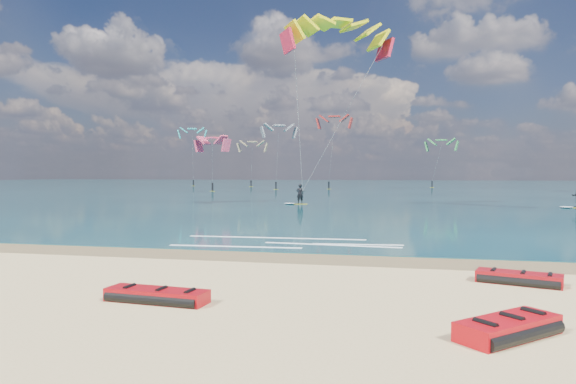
% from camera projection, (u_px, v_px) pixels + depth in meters
% --- Properties ---
extents(ground, '(320.00, 320.00, 0.00)m').
position_uv_depth(ground, '(343.00, 201.00, 55.03)').
color(ground, tan).
rests_on(ground, ground).
extents(wet_sand_strip, '(320.00, 2.40, 0.01)m').
position_uv_depth(wet_sand_strip, '(237.00, 256.00, 18.90)').
color(wet_sand_strip, brown).
rests_on(wet_sand_strip, ground).
extents(sea, '(320.00, 200.00, 0.04)m').
position_uv_depth(sea, '(373.00, 186.00, 117.53)').
color(sea, '#0B333D').
rests_on(sea, ground).
extents(packed_kite_left, '(2.76, 1.25, 0.37)m').
position_uv_depth(packed_kite_left, '(157.00, 302.00, 12.16)').
color(packed_kite_left, '#A6080F').
rests_on(packed_kite_left, ground).
extents(packed_kite_mid, '(2.59, 1.72, 0.38)m').
position_uv_depth(packed_kite_mid, '(519.00, 284.00, 14.13)').
color(packed_kite_mid, '#A70B13').
rests_on(packed_kite_mid, ground).
extents(packed_kite_right, '(2.54, 2.50, 0.42)m').
position_uv_depth(packed_kite_right, '(508.00, 337.00, 9.54)').
color(packed_kite_right, '#BB080F').
rests_on(packed_kite_right, ground).
extents(kitesurfer_main, '(12.54, 8.32, 17.89)m').
position_uv_depth(kitesurfer_main, '(320.00, 104.00, 46.34)').
color(kitesurfer_main, gold).
rests_on(kitesurfer_main, sea).
extents(shoreline_foam, '(9.98, 3.64, 0.01)m').
position_uv_depth(shoreline_foam, '(293.00, 242.00, 22.22)').
color(shoreline_foam, white).
rests_on(shoreline_foam, ground).
extents(distant_kites, '(86.14, 35.71, 13.11)m').
position_uv_depth(distant_kites, '(320.00, 160.00, 96.05)').
color(distant_kites, gray).
rests_on(distant_kites, ground).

